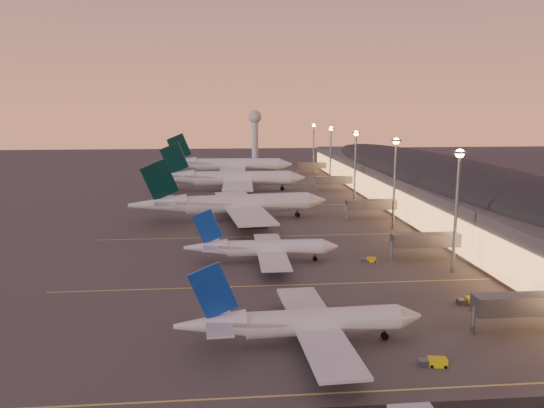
{
  "coord_description": "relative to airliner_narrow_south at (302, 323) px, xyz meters",
  "views": [
    {
      "loc": [
        -11.54,
        -103.08,
        34.07
      ],
      "look_at": [
        2.0,
        45.0,
        7.0
      ],
      "focal_mm": 35.0,
      "sensor_mm": 36.0,
      "label": 1
    }
  ],
  "objects": [
    {
      "name": "airliner_narrow_north",
      "position": [
        -2.67,
        42.41,
        -0.18
      ],
      "size": [
        34.46,
        30.66,
        12.36
      ],
      "rotation": [
        0.0,
        0.0,
        -0.01
      ],
      "color": "silver",
      "rests_on": "ground"
    },
    {
      "name": "baggage_tug_a",
      "position": [
        16.76,
        -7.94,
        -2.87
      ],
      "size": [
        3.89,
        2.1,
        1.1
      ],
      "rotation": [
        0.0,
        0.0,
        -0.17
      ],
      "color": "yellow",
      "rests_on": "ground"
    },
    {
      "name": "airliner_narrow_south",
      "position": [
        0.0,
        0.0,
        0.0
      ],
      "size": [
        36.53,
        32.64,
        13.06
      ],
      "rotation": [
        0.0,
        0.0,
        0.05
      ],
      "color": "silver",
      "rests_on": "ground"
    },
    {
      "name": "light_masts",
      "position": [
        36.66,
        96.41,
        14.18
      ],
      "size": [
        2.2,
        217.2,
        25.9
      ],
      "color": "slate",
      "rests_on": "ground"
    },
    {
      "name": "baggage_tug_b",
      "position": [
        15.7,
        8.45,
        -2.81
      ],
      "size": [
        4.21,
        1.93,
        1.25
      ],
      "rotation": [
        0.0,
        0.0,
        0.01
      ],
      "color": "yellow",
      "rests_on": "ground"
    },
    {
      "name": "airliner_wide_far",
      "position": [
        -9.7,
        197.4,
        2.19
      ],
      "size": [
        67.48,
        61.48,
        21.6
      ],
      "rotation": [
        0.0,
        0.0,
        -0.05
      ],
      "color": "silver",
      "rests_on": "ground"
    },
    {
      "name": "baggage_tug_d",
      "position": [
        32.08,
        13.43,
        -2.8
      ],
      "size": [
        4.3,
        2.01,
        1.26
      ],
      "rotation": [
        0.0,
        0.0,
        -0.03
      ],
      "color": "yellow",
      "rests_on": "ground"
    },
    {
      "name": "baggage_tug_c",
      "position": [
        21.45,
        40.7,
        -2.95
      ],
      "size": [
        3.35,
        1.88,
        0.94
      ],
      "rotation": [
        0.0,
        0.0,
        -0.21
      ],
      "color": "yellow",
      "rests_on": "ground"
    },
    {
      "name": "lane_markings",
      "position": [
        0.66,
        71.41,
        -3.37
      ],
      "size": [
        90.0,
        180.36,
        0.0
      ],
      "color": "#D8C659",
      "rests_on": "ground"
    },
    {
      "name": "terminal_building",
      "position": [
        62.5,
        103.88,
        5.41
      ],
      "size": [
        56.35,
        255.0,
        17.46
      ],
      "color": "#494A4E",
      "rests_on": "ground"
    },
    {
      "name": "radar_tower",
      "position": [
        10.66,
        291.41,
        18.5
      ],
      "size": [
        9.0,
        9.0,
        32.5
      ],
      "color": "silver",
      "rests_on": "ground"
    },
    {
      "name": "airliner_wide_near",
      "position": [
        -8.84,
        88.06,
        1.64
      ],
      "size": [
        60.86,
        55.87,
        19.47
      ],
      "rotation": [
        0.0,
        0.0,
        0.12
      ],
      "color": "silver",
      "rests_on": "ground"
    },
    {
      "name": "ground",
      "position": [
        0.66,
        31.41,
        -3.38
      ],
      "size": [
        700.0,
        700.0,
        0.0
      ],
      "primitive_type": "plane",
      "color": "#44413E"
    },
    {
      "name": "airliner_wide_mid",
      "position": [
        -8.8,
        146.21,
        1.88
      ],
      "size": [
        63.68,
        57.89,
        20.4
      ],
      "rotation": [
        0.0,
        0.0,
        -0.03
      ],
      "color": "silver",
      "rests_on": "ground"
    }
  ]
}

